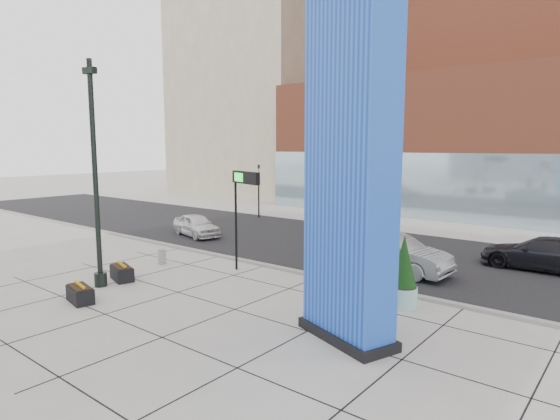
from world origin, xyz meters
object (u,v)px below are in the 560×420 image
Objects in this scene: lamp_post at (96,196)px; car_silver_mid at (393,254)px; overhead_street_sign at (248,186)px; car_white_west at (196,225)px; concrete_bollard at (162,257)px; public_art_sculpture at (356,263)px; blue_pylon at (350,170)px.

car_silver_mid is at bearing 48.48° from lamp_post.
overhead_street_sign is 9.62m from car_white_west.
concrete_bollard is 0.18× the size of car_white_west.
car_silver_mid is at bearing -76.41° from car_white_west.
car_silver_mid is (4.91, 3.93, -2.97)m from overhead_street_sign.
car_silver_mid is at bearing 30.80° from concrete_bollard.
blue_pylon is at bearing -67.77° from public_art_sculpture.
lamp_post is at bearing -74.89° from concrete_bollard.
car_white_west is (-8.12, 4.11, -3.13)m from overhead_street_sign.
car_silver_mid reaches higher than concrete_bollard.
car_white_west is at bearing 171.77° from overhead_street_sign.
car_white_west is at bearing 118.13° from lamp_post.
overhead_street_sign reaches higher than car_white_west.
concrete_bollard is 0.14× the size of car_silver_mid.
overhead_street_sign is at bearing -102.43° from car_white_west.
car_white_west is at bearing 125.38° from concrete_bollard.
lamp_post is 12.47m from car_silver_mid.
car_silver_mid is (-2.12, 7.45, -3.99)m from blue_pylon.
concrete_bollard is 10.57m from car_silver_mid.
car_silver_mid is at bearing 90.48° from public_art_sculpture.
car_white_west reaches higher than concrete_bollard.
public_art_sculpture is at bearing 136.00° from blue_pylon.
blue_pylon is 12.22m from concrete_bollard.
lamp_post is 1.92× the size of public_art_sculpture.
overhead_street_sign reaches higher than concrete_bollard.
overhead_street_sign is 0.88× the size of car_silver_mid.
car_silver_mid is at bearing 57.24° from overhead_street_sign.
public_art_sculpture is at bearing 32.79° from lamp_post.
car_white_west is (-3.97, 5.58, 0.32)m from concrete_bollard.
overhead_street_sign is 6.95m from car_silver_mid.
blue_pylon is 14.23× the size of concrete_bollard.
blue_pylon is 8.72m from car_silver_mid.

